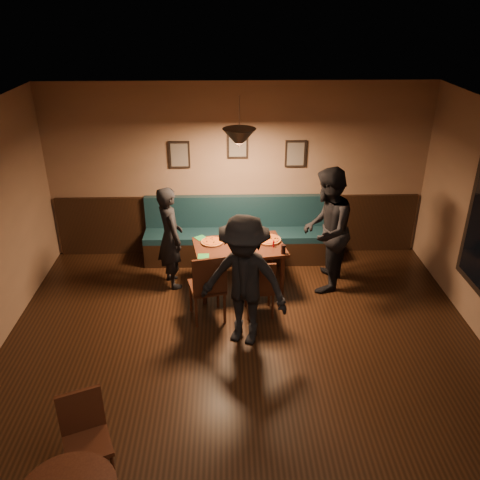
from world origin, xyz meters
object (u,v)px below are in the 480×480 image
Objects in this scene: diner_right at (326,230)px; cafe_chair_far at (87,443)px; diner_front at (244,281)px; tabasco_bottle at (274,243)px; chair_near_left at (207,285)px; chair_near_right at (259,286)px; dining_table at (239,267)px; soda_glass at (283,249)px; booth_bench at (238,232)px; diner_left at (170,238)px.

cafe_chair_far is (-2.64, -3.27, -0.48)m from diner_right.
diner_front reaches higher than tabasco_bottle.
chair_near_left is 0.70m from chair_near_right.
dining_table is 1.36m from diner_right.
tabasco_bottle is at bearing -143.03° from cafe_chair_far.
diner_front reaches higher than soda_glass.
booth_bench reaches higher than cafe_chair_far.
diner_left is at bearing 166.73° from soda_glass.
diner_front is (0.47, -0.50, 0.35)m from chair_near_left.
chair_near_left is 8.44× the size of tabasco_bottle.
diner_right reaches higher than soda_glass.
soda_glass reaches higher than tabasco_bottle.
chair_near_right is at bearing -81.17° from booth_bench.
diner_right is (1.24, -0.00, 0.57)m from dining_table.
diner_right is 1.08× the size of diner_front.
diner_front reaches higher than chair_near_right.
cafe_chair_far is at bearing -125.13° from chair_near_left.
chair_near_right is 0.75m from tabasco_bottle.
chair_near_left is 0.54× the size of diner_right.
tabasco_bottle is (0.48, -0.93, 0.24)m from booth_bench.
diner_left is 2.24m from diner_right.
chair_near_left is at bearing 155.07° from diner_front.
diner_left is at bearing -143.00° from booth_bench.
chair_near_right is at bearing -110.60° from tabasco_bottle.
booth_bench reaches higher than chair_near_right.
chair_near_left is 0.77m from diner_front.
diner_right is at bearing -117.36° from diner_left.
diner_right is (2.23, -0.13, 0.14)m from diner_left.
chair_near_right is 6.38× the size of soda_glass.
chair_near_right is 1.52m from diner_left.
diner_left is at bearing 173.26° from tabasco_bottle.
chair_near_right is 0.97× the size of cafe_chair_far.
diner_right is 15.50× the size of tabasco_bottle.
chair_near_left is at bearing -133.50° from cafe_chair_far.
booth_bench is 2.17m from diner_front.
chair_near_right reaches higher than soda_glass.
soda_glass is (0.60, -1.13, 0.25)m from booth_bench.
diner_left is 11.59× the size of soda_glass.
booth_bench is 4.38m from cafe_chair_far.
diner_left is at bearing -119.48° from cafe_chair_far.
tabasco_bottle is (-0.12, 0.20, -0.01)m from soda_glass.
diner_front is 2.50m from cafe_chair_far.
dining_table is at bearing -135.85° from cafe_chair_far.
chair_near_right is (0.25, -0.68, 0.08)m from dining_table.
booth_bench is 1.95× the size of diner_left.
chair_near_right is 1.30m from diner_right.
diner_front is (0.02, -2.14, 0.35)m from booth_bench.
diner_right is at bearing 3.65° from tabasco_bottle.
diner_left is (-1.24, 0.81, 0.35)m from chair_near_right.
tabasco_bottle is at bearing -15.46° from dining_table.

